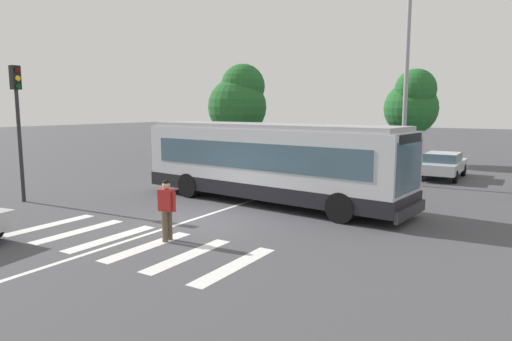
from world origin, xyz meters
name	(u,v)px	position (x,y,z in m)	size (l,w,h in m)	color
ground_plane	(198,221)	(0.00, 0.00, 0.00)	(160.00, 160.00, 0.00)	#47474C
city_transit_bus	(270,162)	(0.50, 3.75, 1.59)	(11.22, 3.66, 3.06)	black
pedestrian_crossing_street	(167,207)	(0.66, -2.16, 0.97)	(0.57, 0.38, 1.72)	brown
parked_car_black	(264,153)	(-5.71, 13.74, 0.77)	(2.19, 4.64, 1.35)	black
parked_car_red	(308,155)	(-2.74, 14.12, 0.77)	(1.94, 4.53, 1.35)	black
parked_car_blue	(349,157)	(-0.20, 14.41, 0.77)	(2.19, 4.64, 1.35)	black
parked_car_teal	(398,160)	(2.68, 14.39, 0.77)	(2.09, 4.60, 1.35)	black
parked_car_silver	(443,164)	(5.11, 13.92, 0.77)	(1.90, 4.51, 1.35)	black
traffic_light_near_corner	(18,112)	(-7.83, -1.18, 3.49)	(0.33, 0.32, 5.26)	#28282B
twin_arm_street_lamp	(407,59)	(3.83, 10.68, 5.91)	(5.02, 0.32, 9.62)	#939399
background_tree_left	(239,101)	(-9.22, 16.07, 4.18)	(4.23, 4.23, 6.82)	brown
background_tree_right	(412,103)	(2.21, 19.19, 3.99)	(3.46, 3.46, 6.15)	brown
crosswalk_painted_stripes	(129,242)	(-0.13, -2.84, 0.00)	(7.51, 3.01, 0.01)	silver
lane_center_line	(227,209)	(-0.28, 2.00, 0.00)	(0.16, 24.00, 0.01)	silver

